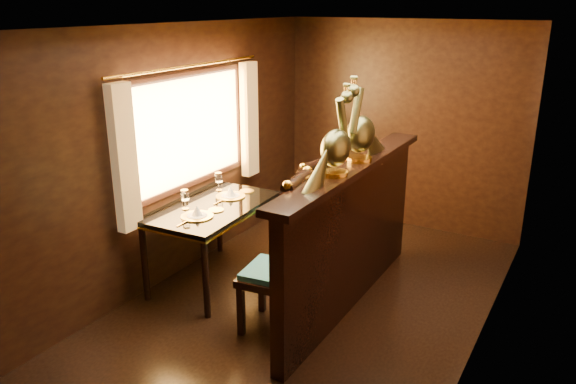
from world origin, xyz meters
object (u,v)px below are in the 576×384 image
at_px(peacock_left, 336,132).
at_px(peacock_right, 361,118).
at_px(chair_right, 307,212).
at_px(chair_left, 288,251).
at_px(dining_table, 211,212).

bearing_deg(peacock_left, peacock_right, 90.00).
relative_size(peacock_left, peacock_right, 0.94).
relative_size(chair_right, peacock_left, 1.69).
bearing_deg(peacock_right, chair_right, 152.77).
distance_m(chair_right, peacock_left, 1.55).
relative_size(chair_left, peacock_left, 1.99).
height_order(chair_right, peacock_right, peacock_right).
height_order(chair_left, chair_right, chair_left).
bearing_deg(peacock_left, chair_right, 129.33).
xyz_separation_m(chair_left, peacock_right, (0.27, 0.78, 1.00)).
relative_size(dining_table, chair_left, 0.99).
xyz_separation_m(dining_table, chair_right, (0.68, 0.71, -0.11)).
xyz_separation_m(dining_table, peacock_left, (1.38, -0.14, 0.98)).
height_order(dining_table, peacock_right, peacock_right).
xyz_separation_m(dining_table, chair_left, (1.11, -0.43, 0.01)).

